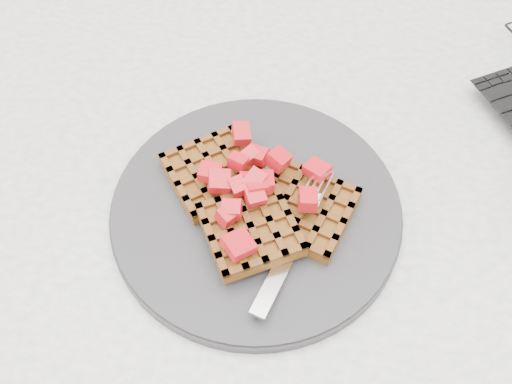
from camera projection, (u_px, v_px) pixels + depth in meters
table at (350, 290)px, 0.68m from camera, size 1.20×0.80×0.75m
plate at (256, 209)px, 0.60m from camera, size 0.31×0.31×0.02m
waffles at (256, 202)px, 0.59m from camera, size 0.22×0.19×0.03m
strawberry_pile at (256, 184)px, 0.57m from camera, size 0.15×0.15×0.02m
fork at (297, 234)px, 0.57m from camera, size 0.10×0.17×0.02m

